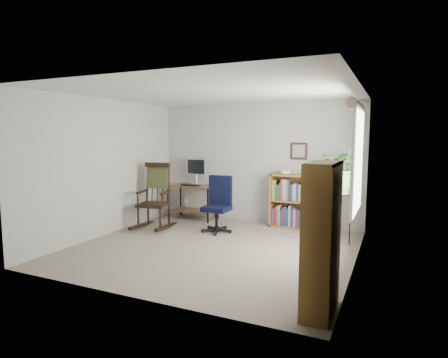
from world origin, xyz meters
The scene contains 18 objects.
floor centered at (0.00, 0.00, 0.00)m, with size 4.20×4.00×0.00m, color gray.
ceiling centered at (0.00, 0.00, 2.40)m, with size 4.20×4.00×0.00m, color silver.
wall_back centered at (0.00, 2.00, 1.20)m, with size 4.20×0.00×2.40m, color #B3B3AE.
wall_front centered at (0.00, -2.00, 1.20)m, with size 4.20×0.00×2.40m, color #B3B3AE.
wall_left centered at (-2.10, 0.00, 1.20)m, with size 0.00×4.00×2.40m, color #B3B3AE.
wall_right centered at (2.10, 0.00, 1.20)m, with size 0.00×4.00×2.40m, color #B3B3AE.
window centered at (2.06, 0.30, 1.40)m, with size 0.12×1.20×1.50m, color white, non-canonical shape.
desk centered at (-1.31, 1.70, 0.36)m, with size 1.00×0.55×0.72m, color brown, non-canonical shape.
monitor centered at (-1.31, 1.84, 1.00)m, with size 0.46×0.16×0.56m, color silver, non-canonical shape.
keyboard centered at (-1.31, 1.58, 0.73)m, with size 0.40×0.15×0.03m, color black.
office_chair centered at (-0.38, 0.90, 0.52)m, with size 0.57×0.57×1.04m, color black, non-canonical shape.
rocking_chair centered at (-1.59, 0.66, 0.63)m, with size 0.65×1.09×1.26m, color black, non-canonical shape.
low_bookshelf centered at (0.86, 1.82, 0.51)m, with size 0.97×0.32×1.03m, color olive, non-canonical shape.
tall_bookshelf centered at (1.92, -1.50, 0.75)m, with size 0.28×0.66×1.51m, color olive, non-canonical shape.
plant_stand centered at (1.80, 1.05, 0.48)m, with size 0.27×0.27×0.97m, color black, non-canonical shape.
spider_plant centered at (1.80, 1.05, 1.63)m, with size 1.69×1.88×1.46m, color #346824.
potted_plant_small centered at (1.14, 1.83, 1.08)m, with size 0.13×0.24×0.11m, color #346824.
framed_picture centered at (0.86, 1.97, 1.47)m, with size 0.32×0.04×0.32m, color black, non-canonical shape.
Camera 1 is at (2.54, -5.14, 1.75)m, focal length 30.00 mm.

